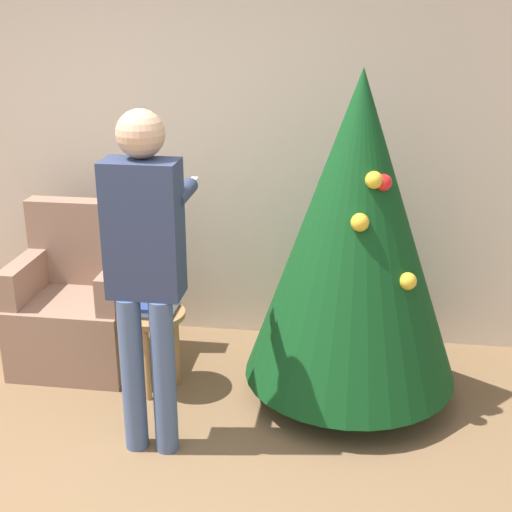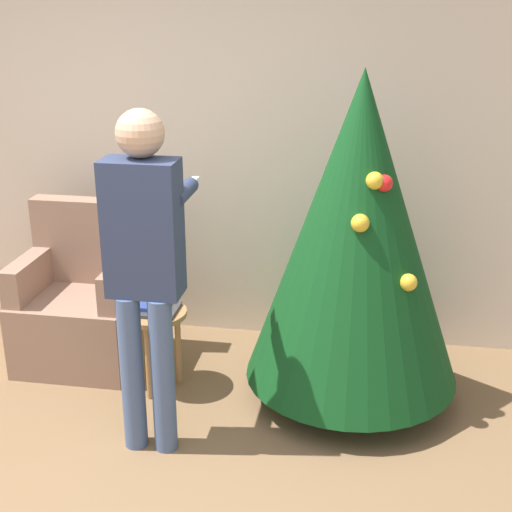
{
  "view_description": "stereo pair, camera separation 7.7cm",
  "coord_description": "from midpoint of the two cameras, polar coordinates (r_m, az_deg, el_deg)",
  "views": [
    {
      "loc": [
        1.14,
        -2.28,
        2.25
      ],
      "look_at": [
        0.65,
        1.11,
        0.97
      ],
      "focal_mm": 50.0,
      "sensor_mm": 36.0,
      "label": 1
    },
    {
      "loc": [
        1.22,
        -2.27,
        2.25
      ],
      "look_at": [
        0.65,
        1.11,
        0.97
      ],
      "focal_mm": 50.0,
      "sensor_mm": 36.0,
      "label": 2
    }
  ],
  "objects": [
    {
      "name": "wall_back",
      "position": [
        4.74,
        -6.41,
        9.36
      ],
      "size": [
        8.0,
        0.06,
        2.7
      ],
      "color": "beige",
      "rests_on": "ground_plane"
    },
    {
      "name": "armchair",
      "position": [
        4.68,
        -14.45,
        -4.06
      ],
      "size": [
        0.72,
        0.64,
        1.01
      ],
      "color": "#93705B",
      "rests_on": "ground_plane"
    },
    {
      "name": "person_standing",
      "position": [
        3.48,
        -9.5,
        -0.11
      ],
      "size": [
        0.39,
        0.57,
        1.75
      ],
      "color": "#475B84",
      "rests_on": "ground_plane"
    },
    {
      "name": "side_stool",
      "position": [
        4.24,
        -8.77,
        -5.49
      ],
      "size": [
        0.39,
        0.39,
        0.5
      ],
      "color": "#A37547",
      "rests_on": "ground_plane"
    },
    {
      "name": "christmas_tree",
      "position": [
        3.93,
        7.41,
        1.98
      ],
      "size": [
        1.22,
        1.22,
        1.89
      ],
      "color": "brown",
      "rests_on": "ground_plane"
    },
    {
      "name": "book",
      "position": [
        4.19,
        -8.86,
        -4.04
      ],
      "size": [
        0.18,
        0.14,
        0.02
      ],
      "color": "navy",
      "rests_on": "laptop"
    },
    {
      "name": "laptop",
      "position": [
        4.2,
        -8.84,
        -4.32
      ],
      "size": [
        0.29,
        0.24,
        0.02
      ],
      "color": "#38383D",
      "rests_on": "side_stool"
    }
  ]
}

